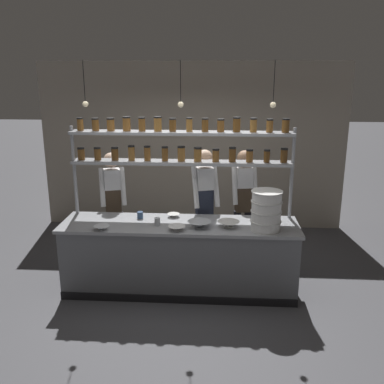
# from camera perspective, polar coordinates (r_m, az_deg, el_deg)

# --- Properties ---
(ground_plane) EXTENTS (40.00, 40.00, 0.00)m
(ground_plane) POSITION_cam_1_polar(r_m,az_deg,el_deg) (5.81, -1.61, -12.75)
(ground_plane) COLOR #4C4C51
(back_wall) EXTENTS (5.41, 0.12, 2.95)m
(back_wall) POSITION_cam_1_polar(r_m,az_deg,el_deg) (7.71, 0.03, 6.08)
(back_wall) COLOR #9E9384
(back_wall) RESTS_ON ground_plane
(prep_counter) EXTENTS (3.01, 0.76, 0.92)m
(prep_counter) POSITION_cam_1_polar(r_m,az_deg,el_deg) (5.60, -1.65, -8.63)
(prep_counter) COLOR slate
(prep_counter) RESTS_ON ground_plane
(spice_shelf_unit) EXTENTS (2.89, 0.28, 2.23)m
(spice_shelf_unit) POSITION_cam_1_polar(r_m,az_deg,el_deg) (5.52, -1.46, 5.72)
(spice_shelf_unit) COLOR #999BA0
(spice_shelf_unit) RESTS_ON ground_plane
(chef_left) EXTENTS (0.42, 0.35, 1.69)m
(chef_left) POSITION_cam_1_polar(r_m,az_deg,el_deg) (6.23, -10.46, -1.29)
(chef_left) COLOR black
(chef_left) RESTS_ON ground_plane
(chef_center) EXTENTS (0.42, 0.35, 1.76)m
(chef_center) POSITION_cam_1_polar(r_m,az_deg,el_deg) (5.92, 1.68, -1.37)
(chef_center) COLOR black
(chef_center) RESTS_ON ground_plane
(chef_right) EXTENTS (0.39, 0.32, 1.71)m
(chef_right) POSITION_cam_1_polar(r_m,az_deg,el_deg) (6.19, 6.87, -1.05)
(chef_right) COLOR black
(chef_right) RESTS_ON ground_plane
(container_stack) EXTENTS (0.38, 0.38, 0.49)m
(container_stack) POSITION_cam_1_polar(r_m,az_deg,el_deg) (5.20, 9.86, -2.47)
(container_stack) COLOR white
(container_stack) RESTS_ON prep_counter
(prep_bowl_near_left) EXTENTS (0.27, 0.27, 0.08)m
(prep_bowl_near_left) POSITION_cam_1_polar(r_m,az_deg,el_deg) (5.31, 4.90, -4.30)
(prep_bowl_near_left) COLOR silver
(prep_bowl_near_left) RESTS_ON prep_counter
(prep_bowl_center_front) EXTENTS (0.19, 0.19, 0.05)m
(prep_bowl_center_front) POSITION_cam_1_polar(r_m,az_deg,el_deg) (5.32, -11.95, -4.70)
(prep_bowl_center_front) COLOR silver
(prep_bowl_center_front) RESTS_ON prep_counter
(prep_bowl_center_back) EXTENTS (0.16, 0.16, 0.04)m
(prep_bowl_center_back) POSITION_cam_1_polar(r_m,az_deg,el_deg) (5.66, -2.48, -3.13)
(prep_bowl_center_back) COLOR silver
(prep_bowl_center_back) RESTS_ON prep_counter
(prep_bowl_near_right) EXTENTS (0.29, 0.29, 0.08)m
(prep_bowl_near_right) POSITION_cam_1_polar(r_m,az_deg,el_deg) (5.28, 0.98, -4.33)
(prep_bowl_near_right) COLOR #B2B7BC
(prep_bowl_near_right) RESTS_ON prep_counter
(prep_bowl_far_left) EXTENTS (0.21, 0.21, 0.06)m
(prep_bowl_far_left) POSITION_cam_1_polar(r_m,az_deg,el_deg) (5.19, -2.05, -4.84)
(prep_bowl_far_left) COLOR white
(prep_bowl_far_left) RESTS_ON prep_counter
(serving_cup_front) EXTENTS (0.08, 0.08, 0.09)m
(serving_cup_front) POSITION_cam_1_polar(r_m,az_deg,el_deg) (5.63, -6.93, -3.08)
(serving_cup_front) COLOR #334C70
(serving_cup_front) RESTS_ON prep_counter
(serving_cup_by_board) EXTENTS (0.07, 0.07, 0.10)m
(serving_cup_by_board) POSITION_cam_1_polar(r_m,az_deg,el_deg) (5.36, -4.65, -3.96)
(serving_cup_by_board) COLOR #B2B7BC
(serving_cup_by_board) RESTS_ON prep_counter
(pendant_light_row) EXTENTS (2.28, 0.07, 0.54)m
(pendant_light_row) POSITION_cam_1_polar(r_m,az_deg,el_deg) (5.12, -1.77, 11.81)
(pendant_light_row) COLOR black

